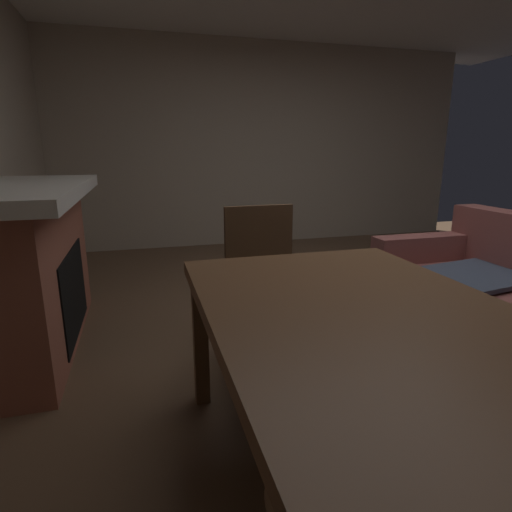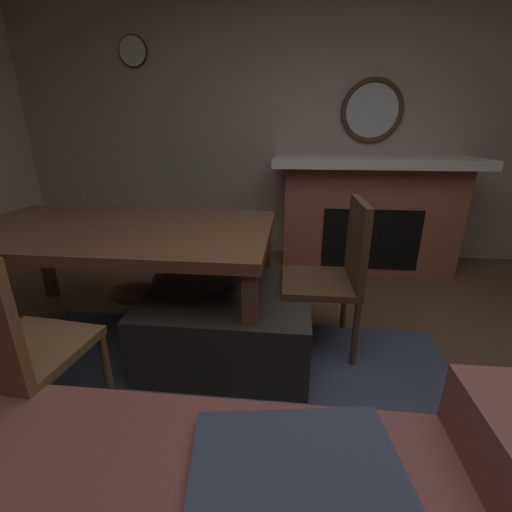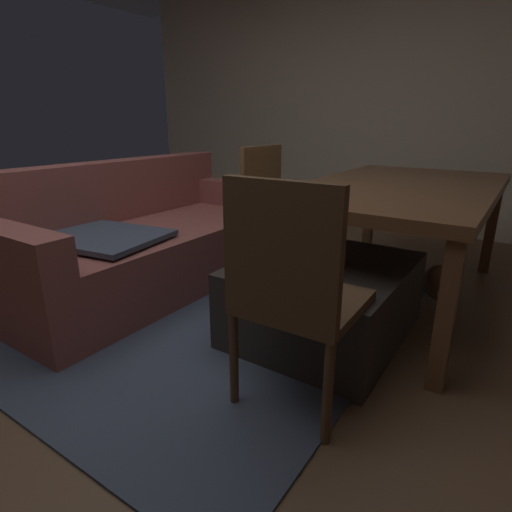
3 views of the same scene
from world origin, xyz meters
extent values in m
plane|color=brown|center=(0.00, 0.00, 0.00)|extent=(7.70, 7.70, 0.00)
cube|color=#B7A893|center=(-3.21, 0.00, 1.31)|extent=(0.12, 5.85, 2.62)
cube|color=#3D475B|center=(0.60, -0.09, 0.01)|extent=(2.60, 2.00, 0.01)
cube|color=#9E5642|center=(-0.48, -2.37, 0.49)|extent=(1.58, 0.60, 0.98)
cube|color=black|center=(-0.48, -2.11, 0.35)|extent=(0.87, 0.10, 0.56)
cube|color=white|center=(-0.48, -2.32, 1.02)|extent=(1.82, 0.76, 0.08)
cube|color=#8C4C47|center=(-0.35, 0.56, 0.52)|extent=(0.18, 0.94, 0.20)
cube|color=#3D475B|center=(0.17, 0.56, 0.45)|extent=(0.67, 0.87, 0.03)
cube|color=#2D2826|center=(0.60, -0.74, 0.20)|extent=(0.94, 0.79, 0.41)
cube|color=black|center=(0.63, -0.76, 0.42)|extent=(0.13, 0.16, 0.02)
cube|color=brown|center=(1.31, -0.89, 0.71)|extent=(1.89, 1.05, 0.06)
cube|color=brown|center=(0.43, -0.42, 0.34)|extent=(0.07, 0.07, 0.68)
cube|color=brown|center=(0.43, -1.36, 0.34)|extent=(0.07, 0.07, 0.68)
cube|color=#513823|center=(0.07, -0.89, 0.43)|extent=(0.45, 0.45, 0.04)
cube|color=#513823|center=(-0.13, -0.89, 0.69)|extent=(0.05, 0.44, 0.48)
cylinder|color=#513823|center=(0.26, -0.68, 0.21)|extent=(0.04, 0.04, 0.41)
cylinder|color=#513823|center=(0.27, -1.08, 0.21)|extent=(0.04, 0.04, 0.41)
cylinder|color=#513823|center=(-0.14, -0.69, 0.21)|extent=(0.04, 0.04, 0.41)
cylinder|color=#513823|center=(-0.13, -1.09, 0.21)|extent=(0.04, 0.04, 0.41)
cylinder|color=brown|center=(1.09, -0.24, 0.21)|extent=(0.04, 0.04, 0.41)
sphere|color=#8C6B4C|center=(1.19, -1.21, 0.25)|extent=(0.14, 0.14, 0.14)
camera|label=1|loc=(2.32, -1.60, 1.27)|focal=28.88mm
camera|label=2|loc=(0.24, 1.03, 1.29)|focal=24.19mm
camera|label=3|loc=(-1.27, -1.56, 1.11)|focal=28.85mm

